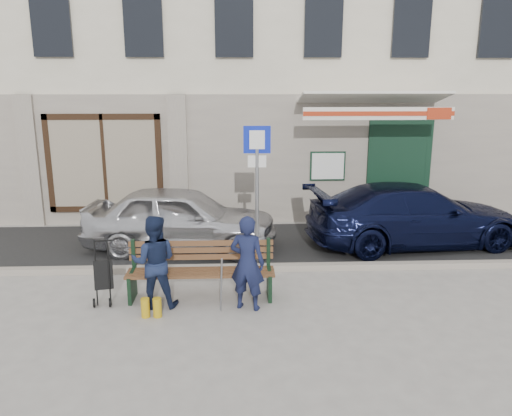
{
  "coord_description": "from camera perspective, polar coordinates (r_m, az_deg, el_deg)",
  "views": [
    {
      "loc": [
        -0.0,
        -7.36,
        3.42
      ],
      "look_at": [
        0.37,
        1.6,
        1.2
      ],
      "focal_mm": 35.0,
      "sensor_mm": 36.0,
      "label": 1
    }
  ],
  "objects": [
    {
      "name": "ground",
      "position": [
        8.12,
        -2.19,
        -11.02
      ],
      "size": [
        80.0,
        80.0,
        0.0
      ],
      "primitive_type": "plane",
      "color": "#9E9991",
      "rests_on": "ground"
    },
    {
      "name": "asphalt_lane",
      "position": [
        11.01,
        -2.27,
        -4.18
      ],
      "size": [
        60.0,
        3.2,
        0.01
      ],
      "primitive_type": "cube",
      "color": "#282828",
      "rests_on": "ground"
    },
    {
      "name": "curb",
      "position": [
        9.48,
        -2.24,
        -6.87
      ],
      "size": [
        60.0,
        0.18,
        0.12
      ],
      "primitive_type": "cube",
      "color": "#9E9384",
      "rests_on": "ground"
    },
    {
      "name": "building",
      "position": [
        15.89,
        -2.49,
        19.5
      ],
      "size": [
        20.0,
        8.27,
        10.0
      ],
      "color": "beige",
      "rests_on": "ground"
    },
    {
      "name": "car_silver",
      "position": [
        10.62,
        -8.56,
        -1.18
      ],
      "size": [
        4.16,
        2.02,
        1.37
      ],
      "primitive_type": "imported",
      "rotation": [
        0.0,
        0.0,
        1.47
      ],
      "color": "silver",
      "rests_on": "ground"
    },
    {
      "name": "car_navy",
      "position": [
        11.35,
        17.62,
        -0.76
      ],
      "size": [
        4.84,
        2.44,
        1.35
      ],
      "primitive_type": "imported",
      "rotation": [
        0.0,
        0.0,
        1.69
      ],
      "color": "black",
      "rests_on": "ground"
    },
    {
      "name": "parking_sign",
      "position": [
        9.27,
        0.12,
        3.9
      ],
      "size": [
        0.5,
        0.08,
        2.7
      ],
      "rotation": [
        0.0,
        0.0,
        -0.01
      ],
      "color": "gray",
      "rests_on": "ground"
    },
    {
      "name": "bench",
      "position": [
        8.25,
        -6.64,
        -7.24
      ],
      "size": [
        2.4,
        1.17,
        0.98
      ],
      "color": "brown",
      "rests_on": "ground"
    },
    {
      "name": "man",
      "position": [
        7.73,
        -1.0,
        -6.29
      ],
      "size": [
        0.64,
        0.52,
        1.51
      ],
      "primitive_type": "imported",
      "rotation": [
        0.0,
        0.0,
        2.82
      ],
      "color": "#151B3B",
      "rests_on": "ground"
    },
    {
      "name": "woman",
      "position": [
        7.97,
        -11.56,
        -6.03
      ],
      "size": [
        0.73,
        0.57,
        1.48
      ],
      "primitive_type": "imported",
      "rotation": [
        0.0,
        0.0,
        3.16
      ],
      "color": "#161F3D",
      "rests_on": "ground"
    },
    {
      "name": "stroller",
      "position": [
        8.42,
        -17.04,
        -7.44
      ],
      "size": [
        0.34,
        0.45,
        1.01
      ],
      "rotation": [
        0.0,
        0.0,
        0.21
      ],
      "color": "black",
      "rests_on": "ground"
    }
  ]
}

